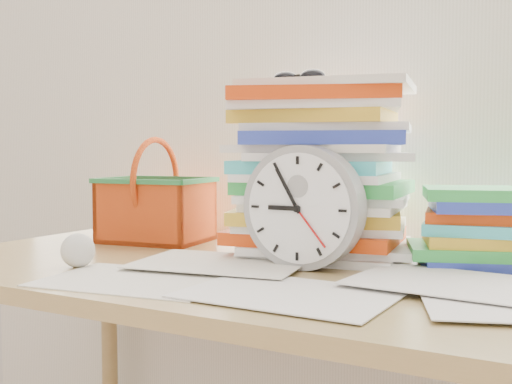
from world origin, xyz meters
The scene contains 9 objects.
curtain centered at (0.00, 1.98, 1.30)m, with size 2.40×0.01×2.50m, color white.
desk centered at (0.00, 1.60, 0.68)m, with size 1.40×0.70×0.75m.
paper_stack centered at (0.05, 1.78, 0.93)m, with size 0.36×0.29×0.36m, color white, non-canonical shape.
clock centered at (0.08, 1.63, 0.87)m, with size 0.23×0.23×0.05m, color gray.
sunglasses centered at (-0.01, 1.79, 1.13)m, with size 0.14×0.12×0.03m, color black, non-canonical shape.
book_stack centered at (0.36, 1.81, 0.83)m, with size 0.26×0.20×0.15m, color white, non-canonical shape.
basket centered at (-0.39, 1.78, 0.87)m, with size 0.25×0.19×0.25m, color #E25016, non-canonical shape.
crumpled_ball centered at (-0.31, 1.44, 0.78)m, with size 0.07×0.07×0.07m, color silver.
scattered_papers centered at (0.00, 1.60, 0.76)m, with size 1.26×0.42×0.02m, color white, non-canonical shape.
Camera 1 is at (0.58, 0.55, 0.97)m, focal length 45.00 mm.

